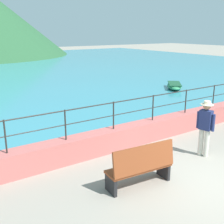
{
  "coord_description": "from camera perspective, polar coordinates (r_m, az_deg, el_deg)",
  "views": [
    {
      "loc": [
        -5.8,
        -3.98,
        3.75
      ],
      "look_at": [
        -0.55,
        3.7,
        1.1
      ],
      "focal_mm": 46.05,
      "sensor_mm": 36.0,
      "label": 1
    }
  ],
  "objects": [
    {
      "name": "promenade_wall",
      "position": [
        9.83,
        4.32,
        -4.37
      ],
      "size": [
        20.0,
        0.56,
        0.7
      ],
      "primitive_type": "cube",
      "color": "#BC605B",
      "rests_on": "ground"
    },
    {
      "name": "boat_2",
      "position": [
        19.34,
        12.29,
        5.14
      ],
      "size": [
        2.19,
        2.32,
        0.36
      ],
      "color": "#338C59",
      "rests_on": "lake_water"
    },
    {
      "name": "bench_main",
      "position": [
        7.18,
        5.79,
        -10.59
      ],
      "size": [
        1.74,
        0.71,
        1.13
      ],
      "color": "brown",
      "rests_on": "ground"
    },
    {
      "name": "person_walking",
      "position": [
        9.12,
        18.02,
        -2.61
      ],
      "size": [
        0.38,
        0.56,
        1.75
      ],
      "color": "beige",
      "rests_on": "ground"
    },
    {
      "name": "railing",
      "position": [
        9.54,
        4.44,
        1.1
      ],
      "size": [
        18.44,
        0.04,
        0.9
      ],
      "color": "#282623",
      "rests_on": "promenade_wall"
    },
    {
      "name": "ground_plane",
      "position": [
        7.97,
        19.13,
        -13.13
      ],
      "size": [
        120.0,
        120.0,
        0.0
      ],
      "primitive_type": "plane",
      "color": "gray"
    }
  ]
}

